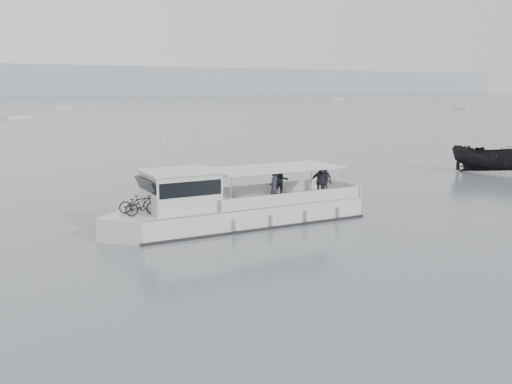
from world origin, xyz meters
TOP-DOWN VIEW (x-y plane):
  - ground at (0.00, 0.00)m, footprint 1400.00×1400.00m
  - tour_boat at (0.24, 1.23)m, footprint 13.88×4.05m
  - dark_motorboat at (27.50, 6.31)m, footprint 5.57×6.39m

SIDE VIEW (x-z plane):
  - ground at x=0.00m, z-range 0.00..0.00m
  - tour_boat at x=0.24m, z-range -1.95..3.85m
  - dark_motorboat at x=27.50m, z-range 0.00..2.40m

